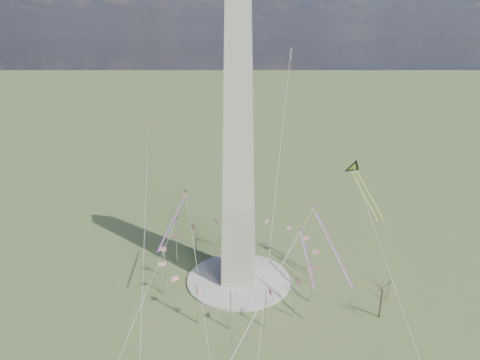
{
  "coord_description": "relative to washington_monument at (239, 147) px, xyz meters",
  "views": [
    {
      "loc": [
        11.87,
        -128.91,
        81.62
      ],
      "look_at": [
        0.44,
        0.0,
        37.13
      ],
      "focal_mm": 32.0,
      "sensor_mm": 36.0,
      "label": 1
    }
  ],
  "objects": [
    {
      "name": "kite_small_red",
      "position": [
        -39.27,
        35.75,
        1.68
      ],
      "size": [
        1.18,
        1.94,
        4.49
      ],
      "rotation": [
        0.0,
        0.0,
        2.77
      ],
      "color": "#EA431B",
      "rests_on": "ground"
    },
    {
      "name": "kite_streamer_mid",
      "position": [
        -19.65,
        -5.13,
        -20.78
      ],
      "size": [
        6.67,
        19.56,
        13.74
      ],
      "rotation": [
        0.0,
        0.0,
        2.86
      ],
      "color": "red",
      "rests_on": "ground"
    },
    {
      "name": "kite_diamond_purple",
      "position": [
        -22.34,
        5.85,
        -28.9
      ],
      "size": [
        1.94,
        3.01,
        9.21
      ],
      "rotation": [
        0.0,
        0.0,
        2.6
      ],
      "color": "navy",
      "rests_on": "ground"
    },
    {
      "name": "washington_monument",
      "position": [
        0.0,
        0.0,
        0.0
      ],
      "size": [
        15.56,
        15.56,
        100.0
      ],
      "color": "#B5AD98",
      "rests_on": "plaza"
    },
    {
      "name": "tree_near",
      "position": [
        44.34,
        -16.4,
        -37.47
      ],
      "size": [
        8.41,
        8.41,
        14.71
      ],
      "color": "#4D432F",
      "rests_on": "ground"
    },
    {
      "name": "kite_delta_black",
      "position": [
        37.55,
        6.78,
        -8.77
      ],
      "size": [
        11.72,
        18.42,
        15.24
      ],
      "rotation": [
        0.0,
        0.0,
        3.57
      ],
      "color": "black",
      "rests_on": "ground"
    },
    {
      "name": "kite_streamer_left",
      "position": [
        27.06,
        -13.9,
        -21.92
      ],
      "size": [
        11.14,
        21.62,
        15.97
      ],
      "rotation": [
        0.0,
        0.0,
        3.58
      ],
      "color": "red",
      "rests_on": "ground"
    },
    {
      "name": "kite_streamer_right",
      "position": [
        22.36,
        0.77,
        -35.52
      ],
      "size": [
        5.36,
        18.8,
        13.06
      ],
      "rotation": [
        0.0,
        0.0,
        3.36
      ],
      "color": "red",
      "rests_on": "ground"
    },
    {
      "name": "kite_small_white",
      "position": [
        16.43,
        51.28,
        26.97
      ],
      "size": [
        1.21,
        2.02,
        4.73
      ],
      "rotation": [
        0.0,
        0.0,
        2.79
      ],
      "color": "white",
      "rests_on": "ground"
    },
    {
      "name": "plaza",
      "position": [
        0.0,
        0.0,
        -47.55
      ],
      "size": [
        36.0,
        36.0,
        0.8
      ],
      "primitive_type": "cylinder",
      "color": "#BDB5AD",
      "rests_on": "ground"
    },
    {
      "name": "ground",
      "position": [
        0.0,
        0.0,
        -47.95
      ],
      "size": [
        2000.0,
        2000.0,
        0.0
      ],
      "primitive_type": "plane",
      "color": "#4F6331",
      "rests_on": "ground"
    },
    {
      "name": "flagpole_ring",
      "position": [
        -0.0,
        -0.0,
        -40.68
      ],
      "size": [
        54.4,
        54.4,
        13.0
      ],
      "color": "silver",
      "rests_on": "ground"
    }
  ]
}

